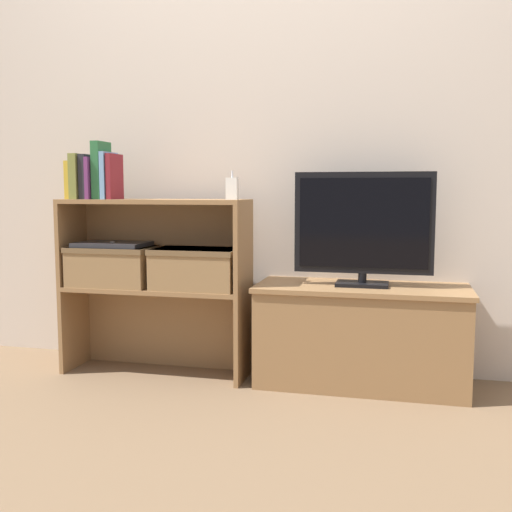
{
  "coord_description": "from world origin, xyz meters",
  "views": [
    {
      "loc": [
        0.61,
        -2.37,
        0.84
      ],
      "look_at": [
        0.0,
        0.13,
        0.55
      ],
      "focal_mm": 42.0,
      "sensor_mm": 36.0,
      "label": 1
    }
  ],
  "objects_px": {
    "baby_monitor": "(232,188)",
    "storage_basket_left": "(113,264)",
    "book_forest": "(101,171)",
    "book_skyblue": "(109,176)",
    "book_mustard": "(74,180)",
    "book_plum": "(95,178)",
    "tv_stand": "(361,335)",
    "laptop": "(113,244)",
    "book_charcoal": "(89,177)",
    "book_olive": "(81,177)",
    "tv": "(363,226)",
    "storage_basket_right": "(196,266)",
    "book_maroon": "(115,177)"
  },
  "relations": [
    {
      "from": "tv",
      "to": "book_olive",
      "type": "xyz_separation_m",
      "value": [
        -1.27,
        -0.08,
        0.21
      ]
    },
    {
      "from": "tv_stand",
      "to": "book_mustard",
      "type": "bearing_deg",
      "value": -176.61
    },
    {
      "from": "storage_basket_right",
      "to": "laptop",
      "type": "relative_size",
      "value": 1.2
    },
    {
      "from": "book_forest",
      "to": "book_skyblue",
      "type": "xyz_separation_m",
      "value": [
        0.04,
        -0.0,
        -0.02
      ]
    },
    {
      "from": "book_mustard",
      "to": "storage_basket_left",
      "type": "height_order",
      "value": "book_mustard"
    },
    {
      "from": "book_mustard",
      "to": "book_olive",
      "type": "distance_m",
      "value": 0.04
    },
    {
      "from": "book_maroon",
      "to": "book_olive",
      "type": "bearing_deg",
      "value": -180.0
    },
    {
      "from": "tv",
      "to": "laptop",
      "type": "distance_m",
      "value": 1.13
    },
    {
      "from": "storage_basket_left",
      "to": "book_forest",
      "type": "bearing_deg",
      "value": -158.42
    },
    {
      "from": "book_mustard",
      "to": "baby_monitor",
      "type": "relative_size",
      "value": 1.38
    },
    {
      "from": "tv_stand",
      "to": "book_plum",
      "type": "bearing_deg",
      "value": -176.3
    },
    {
      "from": "tv_stand",
      "to": "book_charcoal",
      "type": "bearing_deg",
      "value": -176.39
    },
    {
      "from": "storage_basket_left",
      "to": "storage_basket_right",
      "type": "relative_size",
      "value": 1.0
    },
    {
      "from": "tv_stand",
      "to": "book_skyblue",
      "type": "bearing_deg",
      "value": -176.07
    },
    {
      "from": "book_plum",
      "to": "book_olive",
      "type": "bearing_deg",
      "value": -180.0
    },
    {
      "from": "book_mustard",
      "to": "book_plum",
      "type": "height_order",
      "value": "book_plum"
    },
    {
      "from": "baby_monitor",
      "to": "book_forest",
      "type": "bearing_deg",
      "value": -177.17
    },
    {
      "from": "book_skyblue",
      "to": "storage_basket_right",
      "type": "distance_m",
      "value": 0.57
    },
    {
      "from": "storage_basket_right",
      "to": "book_mustard",
      "type": "bearing_deg",
      "value": -178.54
    },
    {
      "from": "tv_stand",
      "to": "book_mustard",
      "type": "xyz_separation_m",
      "value": [
        -1.31,
        -0.08,
        0.67
      ]
    },
    {
      "from": "book_mustard",
      "to": "book_olive",
      "type": "relative_size",
      "value": 0.85
    },
    {
      "from": "storage_basket_left",
      "to": "laptop",
      "type": "bearing_deg",
      "value": -7.13
    },
    {
      "from": "tv_stand",
      "to": "storage_basket_right",
      "type": "bearing_deg",
      "value": -175.06
    },
    {
      "from": "book_olive",
      "to": "laptop",
      "type": "xyz_separation_m",
      "value": [
        0.14,
        0.01,
        -0.31
      ]
    },
    {
      "from": "storage_basket_left",
      "to": "laptop",
      "type": "height_order",
      "value": "laptop"
    },
    {
      "from": "book_charcoal",
      "to": "baby_monitor",
      "type": "relative_size",
      "value": 1.61
    },
    {
      "from": "book_skyblue",
      "to": "baby_monitor",
      "type": "xyz_separation_m",
      "value": [
        0.57,
        0.03,
        -0.06
      ]
    },
    {
      "from": "book_plum",
      "to": "laptop",
      "type": "height_order",
      "value": "book_plum"
    },
    {
      "from": "book_olive",
      "to": "book_plum",
      "type": "height_order",
      "value": "book_olive"
    },
    {
      "from": "book_forest",
      "to": "book_charcoal",
      "type": "bearing_deg",
      "value": 180.0
    },
    {
      "from": "book_charcoal",
      "to": "storage_basket_left",
      "type": "xyz_separation_m",
      "value": [
        0.1,
        0.01,
        -0.4
      ]
    },
    {
      "from": "book_forest",
      "to": "book_olive",
      "type": "bearing_deg",
      "value": -180.0
    },
    {
      "from": "book_olive",
      "to": "storage_basket_left",
      "type": "xyz_separation_m",
      "value": [
        0.14,
        0.01,
        -0.4
      ]
    },
    {
      "from": "tv_stand",
      "to": "laptop",
      "type": "distance_m",
      "value": 1.19
    },
    {
      "from": "tv_stand",
      "to": "book_charcoal",
      "type": "relative_size",
      "value": 4.51
    },
    {
      "from": "baby_monitor",
      "to": "storage_basket_left",
      "type": "height_order",
      "value": "baby_monitor"
    },
    {
      "from": "book_mustard",
      "to": "book_forest",
      "type": "distance_m",
      "value": 0.15
    },
    {
      "from": "book_skyblue",
      "to": "book_charcoal",
      "type": "bearing_deg",
      "value": 180.0
    },
    {
      "from": "tv_stand",
      "to": "book_olive",
      "type": "relative_size",
      "value": 4.44
    },
    {
      "from": "book_plum",
      "to": "book_maroon",
      "type": "height_order",
      "value": "book_maroon"
    },
    {
      "from": "book_forest",
      "to": "baby_monitor",
      "type": "bearing_deg",
      "value": 2.83
    },
    {
      "from": "tv",
      "to": "book_charcoal",
      "type": "distance_m",
      "value": 1.25
    },
    {
      "from": "book_olive",
      "to": "book_plum",
      "type": "bearing_deg",
      "value": 0.0
    },
    {
      "from": "tv",
      "to": "storage_basket_right",
      "type": "distance_m",
      "value": 0.75
    },
    {
      "from": "book_forest",
      "to": "laptop",
      "type": "xyz_separation_m",
      "value": [
        0.04,
        0.01,
        -0.33
      ]
    },
    {
      "from": "tv",
      "to": "book_forest",
      "type": "relative_size",
      "value": 2.26
    },
    {
      "from": "book_charcoal",
      "to": "book_plum",
      "type": "xyz_separation_m",
      "value": [
        0.03,
        0.0,
        -0.01
      ]
    },
    {
      "from": "tv",
      "to": "storage_basket_right",
      "type": "xyz_separation_m",
      "value": [
        -0.72,
        -0.06,
        -0.19
      ]
    },
    {
      "from": "tv",
      "to": "book_forest",
      "type": "bearing_deg",
      "value": -176.27
    },
    {
      "from": "book_olive",
      "to": "tv",
      "type": "bearing_deg",
      "value": 3.43
    }
  ]
}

